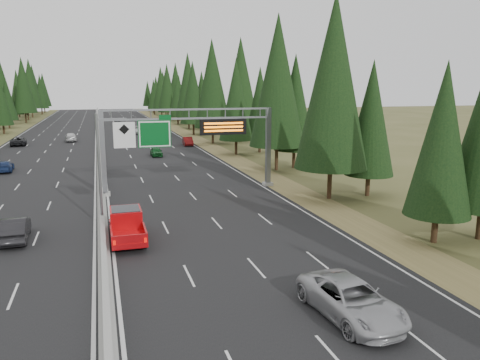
% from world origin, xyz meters
% --- Properties ---
extents(road, '(32.00, 260.00, 0.08)m').
position_xyz_m(road, '(0.00, 80.00, 0.04)').
color(road, black).
rests_on(road, ground).
extents(shoulder_right, '(3.60, 260.00, 0.06)m').
position_xyz_m(shoulder_right, '(17.80, 80.00, 0.03)').
color(shoulder_right, olive).
rests_on(shoulder_right, ground).
extents(median_barrier, '(0.70, 260.00, 0.85)m').
position_xyz_m(median_barrier, '(0.00, 80.00, 0.41)').
color(median_barrier, gray).
rests_on(median_barrier, road).
extents(sign_gantry, '(16.75, 0.98, 7.80)m').
position_xyz_m(sign_gantry, '(8.92, 34.88, 5.27)').
color(sign_gantry, slate).
rests_on(sign_gantry, road).
extents(hov_sign_pole, '(2.80, 0.50, 8.00)m').
position_xyz_m(hov_sign_pole, '(0.58, 24.97, 4.72)').
color(hov_sign_pole, slate).
rests_on(hov_sign_pole, road).
extents(tree_row_right, '(12.06, 242.34, 18.88)m').
position_xyz_m(tree_row_right, '(21.93, 69.16, 9.17)').
color(tree_row_right, black).
rests_on(tree_row_right, ground).
extents(silver_minivan, '(3.13, 5.95, 1.59)m').
position_xyz_m(silver_minivan, '(10.12, 8.00, 0.88)').
color(silver_minivan, '#A3A3A8').
rests_on(silver_minivan, road).
extents(red_pickup, '(2.10, 5.89, 1.92)m').
position_xyz_m(red_pickup, '(1.50, 21.77, 1.14)').
color(red_pickup, black).
rests_on(red_pickup, road).
extents(car_ahead_green, '(1.53, 3.78, 1.29)m').
position_xyz_m(car_ahead_green, '(7.84, 58.69, 0.72)').
color(car_ahead_green, '#114B1C').
rests_on(car_ahead_green, road).
extents(car_ahead_dkred, '(1.81, 4.39, 1.42)m').
position_xyz_m(car_ahead_dkred, '(14.50, 69.78, 0.79)').
color(car_ahead_dkred, maroon).
rests_on(car_ahead_dkred, road).
extents(car_ahead_dkgrey, '(2.30, 4.92, 1.39)m').
position_xyz_m(car_ahead_dkgrey, '(8.66, 80.31, 0.77)').
color(car_ahead_dkgrey, black).
rests_on(car_ahead_dkgrey, road).
extents(car_ahead_white, '(3.09, 5.86, 1.57)m').
position_xyz_m(car_ahead_white, '(7.96, 93.52, 0.86)').
color(car_ahead_white, silver).
rests_on(car_ahead_white, road).
extents(car_ahead_far, '(1.81, 4.32, 1.46)m').
position_xyz_m(car_ahead_far, '(4.95, 121.58, 0.81)').
color(car_ahead_far, black).
rests_on(car_ahead_far, road).
extents(car_onc_near, '(1.87, 4.76, 1.54)m').
position_xyz_m(car_onc_near, '(-5.48, 23.48, 0.85)').
color(car_onc_near, black).
rests_on(car_onc_near, road).
extents(car_onc_blue, '(2.08, 4.51, 1.28)m').
position_xyz_m(car_onc_blue, '(-10.73, 51.25, 0.72)').
color(car_onc_blue, navy).
rests_on(car_onc_blue, road).
extents(car_onc_white, '(2.27, 4.95, 1.65)m').
position_xyz_m(car_onc_white, '(-4.86, 81.87, 0.90)').
color(car_onc_white, silver).
rests_on(car_onc_white, road).
extents(car_onc_far, '(3.00, 5.56, 1.48)m').
position_xyz_m(car_onc_far, '(-13.10, 78.11, 0.82)').
color(car_onc_far, black).
rests_on(car_onc_far, road).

